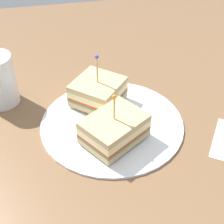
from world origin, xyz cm
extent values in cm
cube|color=brown|center=(0.00, 0.00, -1.00)|extent=(117.84, 117.84, 2.00)
cylinder|color=white|center=(0.00, 0.00, 0.43)|extent=(25.86, 25.86, 0.87)
cube|color=tan|center=(-6.31, -1.39, 1.44)|extent=(11.93, 11.92, 1.13)
cube|color=#478438|center=(-6.31, -1.39, 2.20)|extent=(11.93, 11.92, 0.40)
cube|color=red|center=(-6.31, -1.39, 2.65)|extent=(11.93, 11.92, 0.50)
cube|color=#EFE093|center=(-6.31, -1.39, 3.54)|extent=(11.93, 11.92, 1.27)
cube|color=tan|center=(-6.31, -1.39, 4.74)|extent=(11.93, 11.92, 1.13)
cylinder|color=tan|center=(-6.31, -1.39, 7.69)|extent=(0.30, 0.30, 5.91)
sphere|color=blue|center=(-6.31, -1.39, 10.65)|extent=(0.70, 0.70, 0.70)
cube|color=tan|center=(4.66, -0.63, 1.43)|extent=(11.72, 12.49, 1.12)
cube|color=#478438|center=(4.66, -0.63, 2.19)|extent=(11.72, 12.49, 0.40)
cube|color=red|center=(4.66, -0.63, 2.64)|extent=(11.72, 12.49, 0.50)
cube|color=#EFE093|center=(4.66, -0.63, 3.54)|extent=(11.72, 12.49, 1.32)
cube|color=tan|center=(4.66, -0.63, 4.76)|extent=(11.72, 12.49, 1.12)
cylinder|color=tan|center=(4.66, -0.63, 7.28)|extent=(0.30, 0.30, 5.03)
sphere|color=orange|center=(4.66, -0.63, 9.79)|extent=(0.70, 0.70, 0.70)
camera|label=1|loc=(44.70, -9.59, 40.59)|focal=53.74mm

